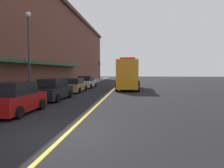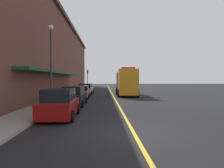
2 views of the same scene
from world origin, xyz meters
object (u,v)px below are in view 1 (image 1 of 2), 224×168
at_px(parked_car_1, 54,90).
at_px(parked_car_3, 87,82).
at_px(parked_car_0, 15,99).
at_px(traffic_light_near, 99,67).
at_px(utility_truck, 129,75).
at_px(parking_meter_1, 47,85).
at_px(parked_car_2, 75,85).
at_px(street_lamp_left, 29,45).
at_px(parking_meter_0, 71,81).

distance_m(parked_car_1, parked_car_3, 12.69).
relative_size(parked_car_0, traffic_light_near, 0.99).
height_order(utility_truck, parking_meter_1, utility_truck).
relative_size(parked_car_3, parking_meter_1, 3.65).
xyz_separation_m(parked_car_2, parking_meter_1, (-1.34, -4.39, 0.33)).
height_order(parked_car_2, parked_car_3, parked_car_3).
xyz_separation_m(parked_car_2, parked_car_3, (-0.02, 6.14, 0.04)).
height_order(street_lamp_left, traffic_light_near, street_lamp_left).
relative_size(parked_car_0, parked_car_3, 0.88).
relative_size(parked_car_2, parking_meter_0, 3.68).
height_order(parked_car_2, traffic_light_near, traffic_light_near).
distance_m(parked_car_1, parking_meter_1, 2.59).
height_order(parked_car_0, parked_car_1, parked_car_0).
bearing_deg(traffic_light_near, parked_car_0, -88.05).
distance_m(parked_car_0, street_lamp_left, 6.97).
xyz_separation_m(parked_car_0, parked_car_3, (-0.02, 18.36, -0.05)).
height_order(parked_car_3, traffic_light_near, traffic_light_near).
bearing_deg(parking_meter_0, parking_meter_1, -90.00).
relative_size(utility_truck, street_lamp_left, 1.17).
xyz_separation_m(parked_car_0, parked_car_2, (-0.00, 12.23, -0.09)).
relative_size(parked_car_2, parked_car_3, 1.01).
height_order(parked_car_0, parked_car_3, parked_car_0).
xyz_separation_m(utility_truck, parking_meter_1, (-7.22, -8.24, -0.76)).
xyz_separation_m(utility_truck, street_lamp_left, (-7.82, -10.42, 2.58)).
distance_m(parked_car_0, parking_meter_1, 7.95).
bearing_deg(parking_meter_1, parking_meter_0, 90.00).
xyz_separation_m(parking_meter_0, street_lamp_left, (-0.60, -9.52, 3.34)).
relative_size(street_lamp_left, traffic_light_near, 1.61).
bearing_deg(parked_car_0, parked_car_1, -0.65).
height_order(parked_car_2, utility_truck, utility_truck).
bearing_deg(parked_car_2, parked_car_3, -0.25).
bearing_deg(traffic_light_near, parked_car_2, -87.12).
relative_size(utility_truck, parking_meter_0, 6.09).
xyz_separation_m(parked_car_0, parked_car_1, (0.06, 5.67, -0.02)).
height_order(parked_car_1, parked_car_3, parked_car_1).
relative_size(utility_truck, parking_meter_1, 6.09).
height_order(parked_car_1, parking_meter_0, parked_car_1).
xyz_separation_m(parked_car_1, parking_meter_0, (-1.40, 9.50, 0.26)).
bearing_deg(parked_car_1, street_lamp_left, 92.32).
bearing_deg(parked_car_0, parking_meter_1, 9.66).
distance_m(parked_car_2, street_lamp_left, 7.78).
distance_m(parking_meter_0, parking_meter_1, 7.34).
bearing_deg(utility_truck, traffic_light_near, -160.46).
bearing_deg(parking_meter_1, traffic_light_near, 89.88).
xyz_separation_m(parking_meter_1, street_lamp_left, (-0.60, -2.18, 3.34)).
relative_size(parked_car_3, utility_truck, 0.60).
relative_size(parked_car_1, parked_car_3, 0.98).
bearing_deg(parked_car_0, street_lamp_left, 18.92).
relative_size(parking_meter_0, parking_meter_1, 1.00).
bearing_deg(parked_car_0, parking_meter_0, 4.98).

